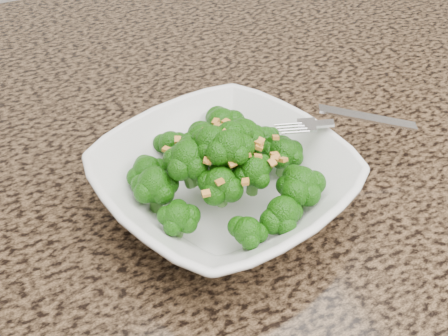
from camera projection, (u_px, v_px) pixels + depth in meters
name	position (u px, v px, depth m)	size (l,w,h in m)	color
cabinet	(276.00, 327.00, 1.02)	(1.55, 0.95, 0.87)	#3A2317
granite_counter	(297.00, 128.00, 0.72)	(1.64, 1.04, 0.03)	brown
bowl	(224.00, 182.00, 0.58)	(0.25, 0.25, 0.06)	white
broccoli_pile	(224.00, 133.00, 0.54)	(0.22, 0.22, 0.07)	#1C620B
garlic_topping	(224.00, 102.00, 0.51)	(0.13, 0.13, 0.01)	gold
fork	(326.00, 123.00, 0.59)	(0.19, 0.03, 0.01)	silver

